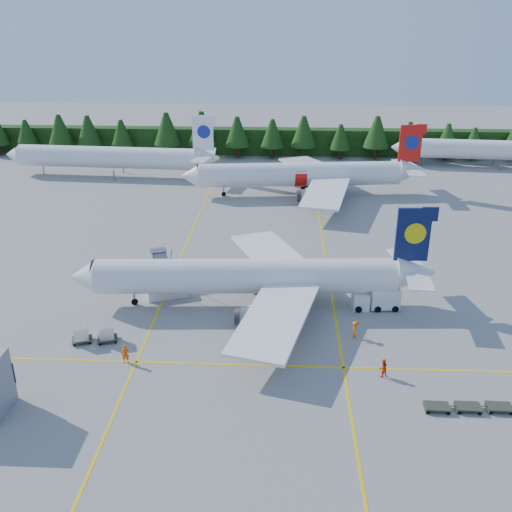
{
  "coord_description": "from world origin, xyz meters",
  "views": [
    {
      "loc": [
        -0.13,
        -52.01,
        31.3
      ],
      "look_at": [
        -3.26,
        12.41,
        3.5
      ],
      "focal_mm": 40.0,
      "sensor_mm": 36.0,
      "label": 1
    }
  ],
  "objects_px": {
    "airstairs": "(166,287)",
    "service_truck": "(376,298)",
    "airliner_red": "(296,175)",
    "airliner_navy": "(240,277)"
  },
  "relations": [
    {
      "from": "airliner_navy",
      "to": "airstairs",
      "type": "relative_size",
      "value": 5.59
    },
    {
      "from": "airliner_navy",
      "to": "airliner_red",
      "type": "relative_size",
      "value": 0.93
    },
    {
      "from": "airliner_red",
      "to": "service_truck",
      "type": "relative_size",
      "value": 8.04
    },
    {
      "from": "airliner_red",
      "to": "airstairs",
      "type": "distance_m",
      "value": 44.13
    },
    {
      "from": "airliner_red",
      "to": "service_truck",
      "type": "distance_m",
      "value": 44.24
    },
    {
      "from": "airstairs",
      "to": "service_truck",
      "type": "distance_m",
      "value": 24.68
    },
    {
      "from": "airstairs",
      "to": "service_truck",
      "type": "height_order",
      "value": "airstairs"
    },
    {
      "from": "airstairs",
      "to": "service_truck",
      "type": "bearing_deg",
      "value": -27.18
    },
    {
      "from": "airliner_navy",
      "to": "airliner_red",
      "type": "height_order",
      "value": "airliner_red"
    },
    {
      "from": "airstairs",
      "to": "service_truck",
      "type": "relative_size",
      "value": 1.33
    }
  ]
}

